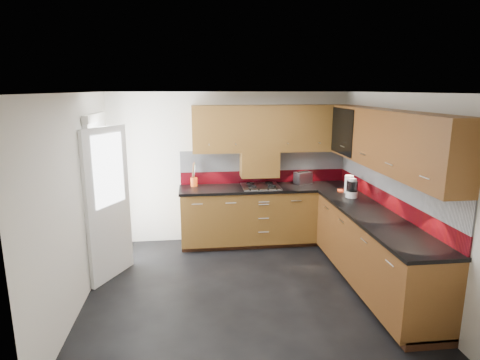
{
  "coord_description": "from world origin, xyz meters",
  "views": [
    {
      "loc": [
        -0.59,
        -4.53,
        2.44
      ],
      "look_at": [
        0.02,
        0.65,
        1.25
      ],
      "focal_mm": 30.0,
      "sensor_mm": 36.0,
      "label": 1
    }
  ],
  "objects": [
    {
      "name": "room",
      "position": [
        0.0,
        0.0,
        1.5
      ],
      "size": [
        4.0,
        3.8,
        2.64
      ],
      "color": "black"
    },
    {
      "name": "base_cabinets",
      "position": [
        1.07,
        0.72,
        0.44
      ],
      "size": [
        2.7,
        3.2,
        0.95
      ],
      "color": "brown",
      "rests_on": "room"
    },
    {
      "name": "countertop",
      "position": [
        1.05,
        0.7,
        0.92
      ],
      "size": [
        2.72,
        3.22,
        0.04
      ],
      "color": "black",
      "rests_on": "base_cabinets"
    },
    {
      "name": "backsplash",
      "position": [
        1.28,
        0.93,
        1.21
      ],
      "size": [
        2.7,
        3.2,
        0.54
      ],
      "color": "maroon",
      "rests_on": "countertop"
    },
    {
      "name": "upper_cabinets",
      "position": [
        1.23,
        0.78,
        1.84
      ],
      "size": [
        2.5,
        3.2,
        0.72
      ],
      "color": "brown",
      "rests_on": "room"
    },
    {
      "name": "extractor_hood",
      "position": [
        0.45,
        1.64,
        1.28
      ],
      "size": [
        0.6,
        0.33,
        0.4
      ],
      "primitive_type": "cube",
      "color": "brown",
      "rests_on": "room"
    },
    {
      "name": "glass_cabinet",
      "position": [
        1.71,
        1.07,
        1.87
      ],
      "size": [
        0.32,
        0.8,
        0.66
      ],
      "color": "black",
      "rests_on": "room"
    },
    {
      "name": "back_door",
      "position": [
        -1.78,
        0.75,
        1.03
      ],
      "size": [
        0.42,
        1.19,
        2.04
      ],
      "color": "white",
      "rests_on": "room"
    },
    {
      "name": "gas_hob",
      "position": [
        0.45,
        1.47,
        0.96
      ],
      "size": [
        0.59,
        0.52,
        0.05
      ],
      "color": "silver",
      "rests_on": "countertop"
    },
    {
      "name": "utensil_pot",
      "position": [
        -0.59,
        1.67,
        1.03
      ],
      "size": [
        0.11,
        0.11,
        0.39
      ],
      "color": "#EB5416",
      "rests_on": "countertop"
    },
    {
      "name": "toaster",
      "position": [
        1.17,
        1.65,
        1.03
      ],
      "size": [
        0.31,
        0.26,
        0.2
      ],
      "color": "silver",
      "rests_on": "countertop"
    },
    {
      "name": "food_processor",
      "position": [
        1.63,
        0.73,
        1.06
      ],
      "size": [
        0.16,
        0.16,
        0.27
      ],
      "color": "white",
      "rests_on": "countertop"
    },
    {
      "name": "paper_towel",
      "position": [
        1.68,
        0.97,
        1.07
      ],
      "size": [
        0.17,
        0.17,
        0.26
      ],
      "primitive_type": "cylinder",
      "rotation": [
        0.0,
        0.0,
        -0.39
      ],
      "color": "white",
      "rests_on": "countertop"
    },
    {
      "name": "orange_cloth",
      "position": [
        1.63,
        1.08,
        0.95
      ],
      "size": [
        0.19,
        0.17,
        0.02
      ],
      "primitive_type": "cube",
      "rotation": [
        0.0,
        0.0,
        -0.31
      ],
      "color": "#E54119",
      "rests_on": "countertop"
    }
  ]
}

